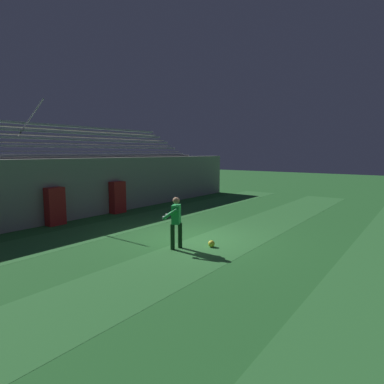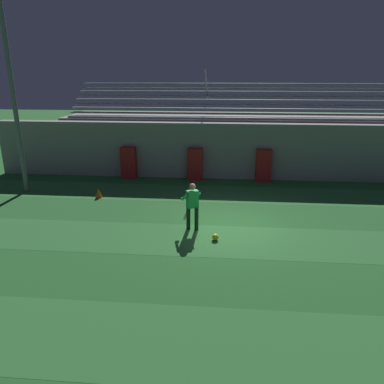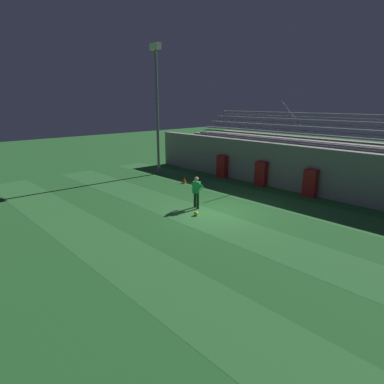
% 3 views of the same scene
% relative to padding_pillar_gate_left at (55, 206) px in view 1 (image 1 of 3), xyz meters
% --- Properties ---
extents(ground_plane, '(80.00, 80.00, 0.00)m').
position_rel_padding_pillar_gate_left_xyz_m(ground_plane, '(1.70, -5.95, -0.80)').
color(ground_plane, '#286B2D').
extents(turf_stripe_mid, '(28.00, 2.43, 0.01)m').
position_rel_padding_pillar_gate_left_xyz_m(turf_stripe_mid, '(1.70, -7.10, -0.80)').
color(turf_stripe_mid, '#337A38').
rests_on(turf_stripe_mid, ground).
extents(turf_stripe_far, '(28.00, 2.43, 0.01)m').
position_rel_padding_pillar_gate_left_xyz_m(turf_stripe_far, '(1.70, -2.24, -0.80)').
color(turf_stripe_far, '#337A38').
rests_on(turf_stripe_far, ground).
extents(back_wall, '(24.00, 0.60, 2.80)m').
position_rel_padding_pillar_gate_left_xyz_m(back_wall, '(1.70, 0.55, 0.60)').
color(back_wall, '#999691').
rests_on(back_wall, ground).
extents(padding_pillar_gate_left, '(0.75, 0.44, 1.61)m').
position_rel_padding_pillar_gate_left_xyz_m(padding_pillar_gate_left, '(0.00, 0.00, 0.00)').
color(padding_pillar_gate_left, '#B21E1E').
rests_on(padding_pillar_gate_left, ground).
extents(padding_pillar_gate_right, '(0.75, 0.44, 1.61)m').
position_rel_padding_pillar_gate_left_xyz_m(padding_pillar_gate_right, '(3.40, 0.00, 0.00)').
color(padding_pillar_gate_right, '#B21E1E').
rests_on(padding_pillar_gate_right, ground).
extents(bleacher_stand, '(18.00, 4.05, 5.43)m').
position_rel_padding_pillar_gate_left_xyz_m(bleacher_stand, '(1.70, 2.89, 0.70)').
color(bleacher_stand, '#999691').
rests_on(bleacher_stand, ground).
extents(goalkeeper, '(0.73, 0.69, 1.67)m').
position_rel_padding_pillar_gate_left_xyz_m(goalkeeper, '(0.41, -6.26, 0.15)').
color(goalkeeper, '#143319').
rests_on(goalkeeper, ground).
extents(soccer_ball, '(0.22, 0.22, 0.22)m').
position_rel_padding_pillar_gate_left_xyz_m(soccer_ball, '(1.24, -7.09, -0.69)').
color(soccer_ball, yellow).
rests_on(soccer_ball, ground).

